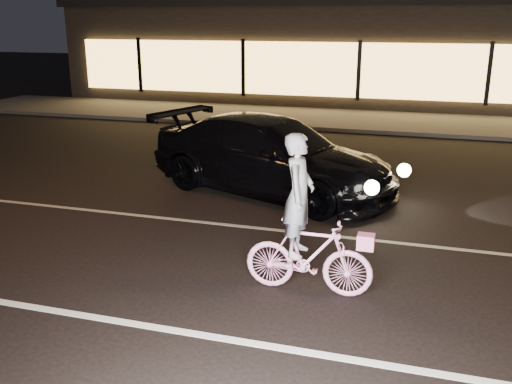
% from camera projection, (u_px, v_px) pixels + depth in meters
% --- Properties ---
extents(ground, '(90.00, 90.00, 0.00)m').
position_uv_depth(ground, '(223.00, 277.00, 7.96)').
color(ground, black).
rests_on(ground, ground).
extents(lane_stripe_near, '(60.00, 0.12, 0.01)m').
position_uv_depth(lane_stripe_near, '(179.00, 331.00, 6.58)').
color(lane_stripe_near, silver).
rests_on(lane_stripe_near, ground).
extents(lane_stripe_far, '(60.00, 0.10, 0.01)m').
position_uv_depth(lane_stripe_far, '(263.00, 229.00, 9.79)').
color(lane_stripe_far, gray).
rests_on(lane_stripe_far, ground).
extents(sidewalk, '(30.00, 4.00, 0.12)m').
position_uv_depth(sidewalk, '(350.00, 120.00, 19.84)').
color(sidewalk, '#383533').
rests_on(sidewalk, ground).
extents(storefront, '(25.40, 8.42, 4.20)m').
position_uv_depth(storefront, '(371.00, 50.00, 24.70)').
color(storefront, black).
rests_on(storefront, ground).
extents(cyclist, '(1.69, 0.58, 2.12)m').
position_uv_depth(cyclist, '(306.00, 238.00, 7.34)').
color(cyclist, '#FF47A9').
rests_on(cyclist, ground).
extents(sedan, '(5.75, 3.81, 1.55)m').
position_uv_depth(sedan, '(271.00, 156.00, 11.65)').
color(sedan, black).
rests_on(sedan, ground).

